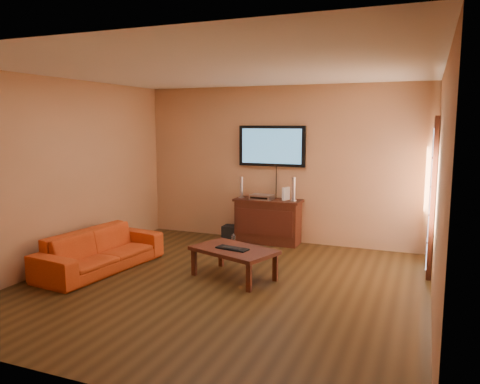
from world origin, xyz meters
The scene contains 14 objects.
ground_plane centered at (0.00, 0.00, 0.00)m, with size 5.00×5.00×0.00m, color #30200D.
room_walls centered at (0.00, 0.62, 1.69)m, with size 5.00×5.00×5.00m.
french_door centered at (2.46, 1.70, 1.05)m, with size 0.07×1.02×2.22m.
media_console centered at (-0.14, 2.27, 0.39)m, with size 1.16×0.44×0.77m.
television centered at (-0.14, 2.45, 1.67)m, with size 1.19×0.08×0.70m.
coffee_table centered at (0.03, 0.33, 0.36)m, with size 1.25×0.98×0.41m.
sofa centered at (-1.87, -0.03, 0.37)m, with size 1.91×0.56×0.75m, color #C24115.
speaker_left centered at (-0.63, 2.25, 0.94)m, with size 0.10×0.10×0.37m.
speaker_right centered at (0.31, 2.27, 0.95)m, with size 0.11×0.11×0.40m.
av_receiver centered at (-0.24, 2.22, 0.81)m, with size 0.37×0.26×0.08m, color silver.
game_console centered at (0.16, 2.31, 0.88)m, with size 0.05×0.16×0.22m, color white.
subwoofer centered at (-0.83, 2.23, 0.13)m, with size 0.26×0.26×0.26m, color black.
bottle centered at (-0.63, 1.87, 0.10)m, with size 0.07×0.07×0.21m.
keyboard centered at (0.03, 0.28, 0.42)m, with size 0.46×0.24×0.03m.
Camera 1 is at (2.37, -5.27, 2.07)m, focal length 35.00 mm.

